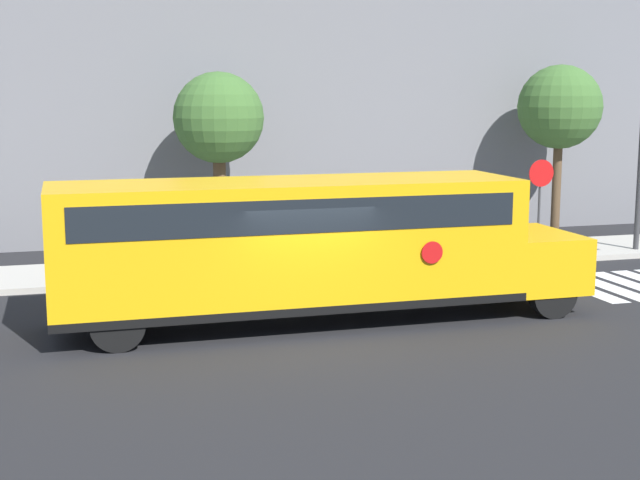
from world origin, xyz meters
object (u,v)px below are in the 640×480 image
object	(u,v)px
stop_sign	(540,193)
tree_far_sidewalk	(560,108)
tree_near_sidewalk	(219,120)
school_bus	(305,241)

from	to	relation	value
stop_sign	tree_far_sidewalk	distance (m)	4.93
tree_near_sidewalk	tree_far_sidewalk	world-z (taller)	tree_far_sidewalk
school_bus	tree_far_sidewalk	size ratio (longest dim) A/B	1.98
stop_sign	tree_far_sidewalk	xyz separation A→B (m)	(2.61, 3.51, 2.27)
school_bus	tree_near_sidewalk	size ratio (longest dim) A/B	2.09
stop_sign	tree_near_sidewalk	bearing A→B (deg)	157.78
school_bus	tree_far_sidewalk	xyz separation A→B (m)	(10.65, 8.28, 2.48)
stop_sign	tree_near_sidewalk	xyz separation A→B (m)	(-8.36, 3.42, 2.00)
tree_near_sidewalk	school_bus	bearing A→B (deg)	-87.74
stop_sign	tree_far_sidewalk	size ratio (longest dim) A/B	0.51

